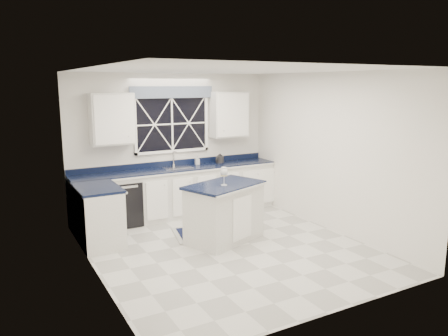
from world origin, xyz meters
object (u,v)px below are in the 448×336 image
faucet (174,158)px  island (224,212)px  kettle (220,158)px  wine_glass (224,173)px  dishwasher (122,202)px  soap_bottle (197,160)px

faucet → island: bearing=-86.3°
faucet → kettle: size_ratio=1.20×
kettle → wine_glass: size_ratio=0.87×
dishwasher → faucet: bearing=10.0°
dishwasher → faucet: faucet is taller
island → soap_bottle: bearing=57.6°
soap_bottle → wine_glass: bearing=-102.6°
soap_bottle → faucet: bearing=174.1°
faucet → island: size_ratio=0.21×
island → wine_glass: 0.67m
dishwasher → soap_bottle: 1.69m
soap_bottle → kettle: bearing=-5.9°
kettle → soap_bottle: (-0.48, 0.05, -0.00)m
faucet → soap_bottle: bearing=-5.9°
dishwasher → faucet: 1.31m
island → soap_bottle: 1.87m
wine_glass → dishwasher: bearing=124.5°
dishwasher → wine_glass: 2.17m
dishwasher → island: 2.01m
faucet → kettle: bearing=-5.9°
soap_bottle → dishwasher: bearing=-174.7°
faucet → soap_bottle: (0.47, -0.05, -0.07)m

